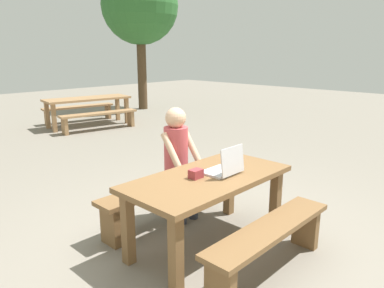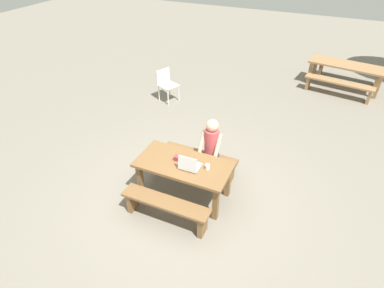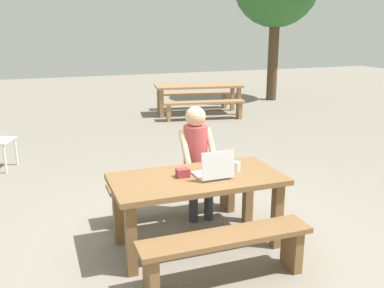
{
  "view_description": "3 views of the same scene",
  "coord_description": "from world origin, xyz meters",
  "px_view_note": "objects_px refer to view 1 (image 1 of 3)",
  "views": [
    {
      "loc": [
        -2.41,
        -2.1,
        1.82
      ],
      "look_at": [
        0.04,
        0.25,
        0.96
      ],
      "focal_mm": 34.14,
      "sensor_mm": 36.0,
      "label": 1
    },
    {
      "loc": [
        1.87,
        -3.8,
        4.07
      ],
      "look_at": [
        0.04,
        0.25,
        0.96
      ],
      "focal_mm": 29.91,
      "sensor_mm": 36.0,
      "label": 2
    },
    {
      "loc": [
        -1.36,
        -3.59,
        2.09
      ],
      "look_at": [
        0.04,
        0.25,
        0.96
      ],
      "focal_mm": 40.34,
      "sensor_mm": 36.0,
      "label": 3
    }
  ],
  "objects_px": {
    "small_pouch": "(196,174)",
    "person_seated": "(179,156)",
    "laptop": "(225,167)",
    "picnic_table_mid": "(88,102)",
    "picnic_table_front": "(208,187)",
    "tree_left": "(140,6)",
    "coffee_mug": "(234,161)"
  },
  "relations": [
    {
      "from": "laptop",
      "to": "small_pouch",
      "type": "bearing_deg",
      "value": -24.72
    },
    {
      "from": "coffee_mug",
      "to": "picnic_table_mid",
      "type": "xyz_separation_m",
      "value": [
        1.9,
        6.02,
        -0.15
      ]
    },
    {
      "from": "picnic_table_front",
      "to": "coffee_mug",
      "type": "distance_m",
      "value": 0.45
    },
    {
      "from": "laptop",
      "to": "tree_left",
      "type": "height_order",
      "value": "tree_left"
    },
    {
      "from": "coffee_mug",
      "to": "person_seated",
      "type": "height_order",
      "value": "person_seated"
    },
    {
      "from": "picnic_table_front",
      "to": "picnic_table_mid",
      "type": "distance_m",
      "value": 6.47
    },
    {
      "from": "laptop",
      "to": "picnic_table_mid",
      "type": "distance_m",
      "value": 6.5
    },
    {
      "from": "coffee_mug",
      "to": "small_pouch",
      "type": "bearing_deg",
      "value": 178.57
    },
    {
      "from": "picnic_table_front",
      "to": "laptop",
      "type": "relative_size",
      "value": 4.96
    },
    {
      "from": "coffee_mug",
      "to": "person_seated",
      "type": "bearing_deg",
      "value": 106.44
    },
    {
      "from": "laptop",
      "to": "picnic_table_mid",
      "type": "height_order",
      "value": "laptop"
    },
    {
      "from": "coffee_mug",
      "to": "tree_left",
      "type": "distance_m",
      "value": 8.9
    },
    {
      "from": "small_pouch",
      "to": "tree_left",
      "type": "bearing_deg",
      "value": 54.41
    },
    {
      "from": "picnic_table_mid",
      "to": "laptop",
      "type": "bearing_deg",
      "value": -100.28
    },
    {
      "from": "small_pouch",
      "to": "person_seated",
      "type": "height_order",
      "value": "person_seated"
    },
    {
      "from": "laptop",
      "to": "tree_left",
      "type": "bearing_deg",
      "value": -124.68
    },
    {
      "from": "picnic_table_front",
      "to": "laptop",
      "type": "bearing_deg",
      "value": -29.17
    },
    {
      "from": "laptop",
      "to": "coffee_mug",
      "type": "height_order",
      "value": "laptop"
    },
    {
      "from": "coffee_mug",
      "to": "tree_left",
      "type": "relative_size",
      "value": 0.02
    },
    {
      "from": "picnic_table_mid",
      "to": "small_pouch",
      "type": "bearing_deg",
      "value": -102.88
    },
    {
      "from": "laptop",
      "to": "coffee_mug",
      "type": "distance_m",
      "value": 0.3
    },
    {
      "from": "person_seated",
      "to": "tree_left",
      "type": "relative_size",
      "value": 0.29
    },
    {
      "from": "coffee_mug",
      "to": "picnic_table_mid",
      "type": "bearing_deg",
      "value": 72.47
    },
    {
      "from": "person_seated",
      "to": "small_pouch",
      "type": "bearing_deg",
      "value": -121.39
    },
    {
      "from": "laptop",
      "to": "coffee_mug",
      "type": "bearing_deg",
      "value": -160.32
    },
    {
      "from": "small_pouch",
      "to": "person_seated",
      "type": "xyz_separation_m",
      "value": [
        0.37,
        0.6,
        -0.03
      ]
    },
    {
      "from": "coffee_mug",
      "to": "picnic_table_front",
      "type": "bearing_deg",
      "value": -176.59
    },
    {
      "from": "picnic_table_front",
      "to": "tree_left",
      "type": "relative_size",
      "value": 0.37
    },
    {
      "from": "picnic_table_front",
      "to": "coffee_mug",
      "type": "relative_size",
      "value": 17.98
    },
    {
      "from": "picnic_table_front",
      "to": "small_pouch",
      "type": "bearing_deg",
      "value": 162.95
    },
    {
      "from": "tree_left",
      "to": "laptop",
      "type": "bearing_deg",
      "value": -123.71
    },
    {
      "from": "picnic_table_front",
      "to": "person_seated",
      "type": "height_order",
      "value": "person_seated"
    }
  ]
}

